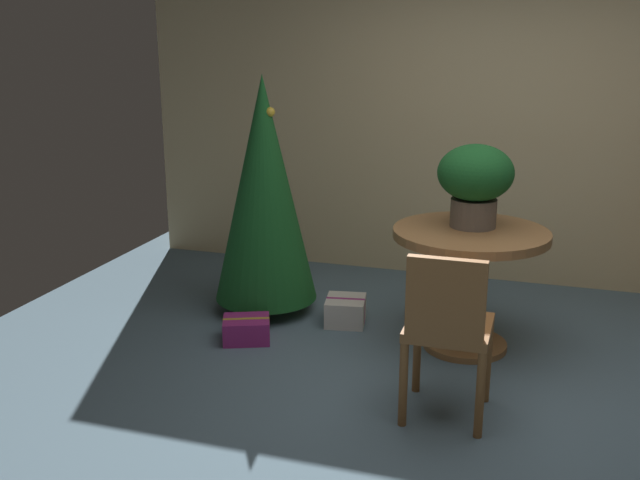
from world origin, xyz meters
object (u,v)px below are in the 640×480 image
Objects in this scene: round_dining_table at (469,263)px; gift_box_cream at (346,311)px; flower_vase at (475,179)px; wooden_chair_near at (447,325)px; holiday_tree at (264,190)px; gift_box_purple at (246,329)px.

round_dining_table is 2.88× the size of gift_box_cream.
flower_vase is 0.56× the size of wooden_chair_near.
holiday_tree reaches higher than flower_vase.
round_dining_table is 1.49m from gift_box_purple.
flower_vase is 1.55× the size of gift_box_cream.
holiday_tree is 0.98m from gift_box_purple.
holiday_tree is at bearing 97.74° from gift_box_purple.
flower_vase is 1.39× the size of gift_box_purple.
flower_vase is at bearing -5.65° from holiday_tree.
wooden_chair_near is (0.00, -1.03, -0.55)m from flower_vase.
holiday_tree reaches higher than wooden_chair_near.
gift_box_cream is at bearing 169.25° from round_dining_table.
flower_vase is 0.31× the size of holiday_tree.
gift_box_purple is (-1.37, -0.40, -1.00)m from flower_vase.
flower_vase is at bearing -5.57° from gift_box_cream.
wooden_chair_near is 1.89m from holiday_tree.
round_dining_table is 0.52m from flower_vase.
round_dining_table reaches higher than gift_box_purple.
gift_box_cream is (-0.83, 0.08, -0.99)m from flower_vase.
wooden_chair_near is 2.46× the size of gift_box_purple.
flower_vase reaches higher than gift_box_purple.
flower_vase is 1.74m from gift_box_purple.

